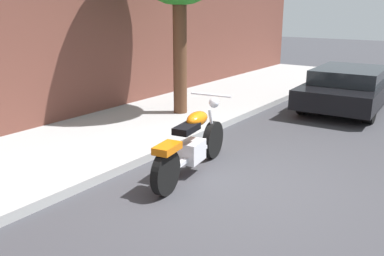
{
  "coord_description": "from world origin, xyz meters",
  "views": [
    {
      "loc": [
        -4.79,
        -2.83,
        2.47
      ],
      "look_at": [
        0.0,
        0.59,
        0.74
      ],
      "focal_mm": 38.39,
      "sensor_mm": 36.0,
      "label": 1
    }
  ],
  "objects": [
    {
      "name": "sidewalk",
      "position": [
        0.0,
        2.91,
        0.07
      ],
      "size": [
        23.67,
        2.89,
        0.14
      ],
      "primitive_type": "cube",
      "color": "#9E9E9E",
      "rests_on": "ground"
    },
    {
      "name": "parked_car_black",
      "position": [
        5.86,
        -0.12,
        0.55
      ],
      "size": [
        4.11,
        1.96,
        1.03
      ],
      "color": "black",
      "rests_on": "ground"
    },
    {
      "name": "ground_plane",
      "position": [
        0.0,
        0.0,
        0.0
      ],
      "size": [
        60.0,
        60.0,
        0.0
      ],
      "primitive_type": "plane",
      "color": "#38383D"
    },
    {
      "name": "motorcycle",
      "position": [
        -0.0,
        0.59,
        0.46
      ],
      "size": [
        2.23,
        0.73,
        1.13
      ],
      "color": "black",
      "rests_on": "ground"
    }
  ]
}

